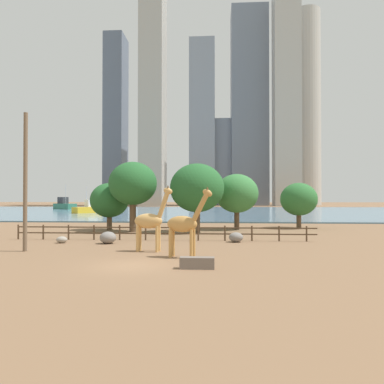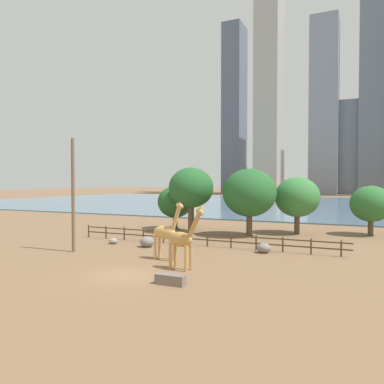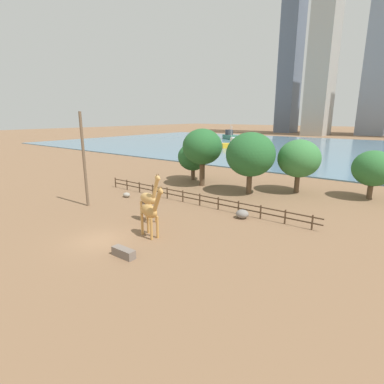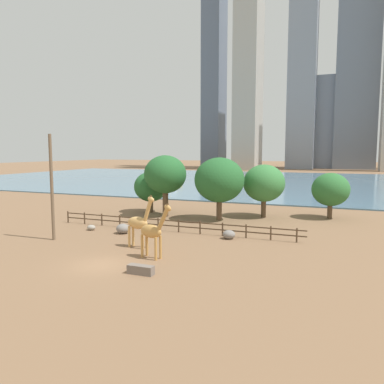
# 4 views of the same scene
# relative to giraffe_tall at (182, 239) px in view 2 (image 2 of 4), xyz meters

# --- Properties ---
(ground_plane) EXTENTS (400.00, 400.00, 0.00)m
(ground_plane) POSITION_rel_giraffe_tall_xyz_m (-2.63, 77.09, -2.07)
(ground_plane) COLOR brown
(harbor_water) EXTENTS (180.00, 86.00, 0.20)m
(harbor_water) POSITION_rel_giraffe_tall_xyz_m (-2.63, 74.09, -1.97)
(harbor_water) COLOR slate
(harbor_water) RESTS_ON ground
(giraffe_tall) EXTENTS (3.01, 1.20, 4.37)m
(giraffe_tall) POSITION_rel_giraffe_tall_xyz_m (0.00, 0.00, 0.00)
(giraffe_tall) COLOR #C18C47
(giraffe_tall) RESTS_ON ground
(giraffe_companion) EXTENTS (2.78, 1.01, 4.55)m
(giraffe_companion) POSITION_rel_giraffe_tall_xyz_m (-2.57, 2.42, 0.04)
(giraffe_companion) COLOR tan
(giraffe_companion) RESTS_ON ground
(utility_pole) EXTENTS (0.28, 0.28, 9.59)m
(utility_pole) POSITION_rel_giraffe_tall_xyz_m (-11.22, 1.94, 2.72)
(utility_pole) COLOR brown
(utility_pole) RESTS_ON ground
(boulder_near_fence) EXTENTS (0.89, 0.72, 0.54)m
(boulder_near_fence) POSITION_rel_giraffe_tall_xyz_m (-10.62, 6.66, -1.80)
(boulder_near_fence) COLOR gray
(boulder_near_fence) RESTS_ON ground
(boulder_by_pole) EXTENTS (1.30, 1.29, 0.97)m
(boulder_by_pole) POSITION_rel_giraffe_tall_xyz_m (-6.76, 6.52, -1.59)
(boulder_by_pole) COLOR gray
(boulder_by_pole) RESTS_ON ground
(boulder_small) EXTENTS (1.18, 1.09, 0.81)m
(boulder_small) POSITION_rel_giraffe_tall_xyz_m (3.56, 8.21, -1.66)
(boulder_small) COLOR gray
(boulder_small) RESTS_ON ground
(feeding_trough) EXTENTS (1.80, 0.60, 0.60)m
(feeding_trough) POSITION_rel_giraffe_tall_xyz_m (0.96, -3.56, -1.77)
(feeding_trough) COLOR #72665B
(feeding_trough) RESTS_ON ground
(enclosure_fence) EXTENTS (26.12, 0.14, 1.30)m
(enclosure_fence) POSITION_rel_giraffe_tall_xyz_m (-2.81, 9.09, -1.31)
(enclosure_fence) COLOR #4C3826
(enclosure_fence) RESTS_ON ground
(tree_left_large) EXTENTS (4.38, 4.38, 5.37)m
(tree_left_large) POSITION_rel_giraffe_tall_xyz_m (-10.30, 19.01, 1.31)
(tree_left_large) COLOR brown
(tree_left_large) RESTS_ON ground
(tree_center_broad) EXTENTS (5.79, 5.79, 7.35)m
(tree_center_broad) POSITION_rel_giraffe_tall_xyz_m (-0.13, 16.80, 2.65)
(tree_center_broad) COLOR brown
(tree_center_broad) RESTS_ON ground
(tree_right_tall) EXTENTS (5.19, 5.19, 7.57)m
(tree_right_tall) POSITION_rel_giraffe_tall_xyz_m (-7.08, 16.77, 3.12)
(tree_right_tall) COLOR brown
(tree_right_tall) RESTS_ON ground
(tree_left_small) EXTENTS (4.41, 4.41, 5.49)m
(tree_left_small) POSITION_rel_giraffe_tall_xyz_m (11.86, 22.91, 1.41)
(tree_left_small) COLOR brown
(tree_left_small) RESTS_ON ground
(tree_right_small) EXTENTS (5.03, 5.03, 6.46)m
(tree_right_small) POSITION_rel_giraffe_tall_xyz_m (4.29, 20.81, 2.10)
(tree_right_small) COLOR brown
(tree_right_small) RESTS_ON ground
(boat_sailboat) EXTENTS (8.50, 7.31, 7.49)m
(boat_sailboat) POSITION_rel_giraffe_tall_xyz_m (-44.41, 87.91, -0.62)
(boat_sailboat) COLOR #337259
(boat_sailboat) RESTS_ON harbor_water
(boat_tug) EXTENTS (6.02, 6.94, 6.13)m
(boat_tug) POSITION_rel_giraffe_tall_xyz_m (-27.34, 60.57, -0.85)
(boat_tug) COLOR gold
(boat_tug) RESTS_ON harbor_water
(skyline_tower_needle) EXTENTS (11.75, 12.41, 77.52)m
(skyline_tower_needle) POSITION_rel_giraffe_tall_xyz_m (-4.90, 152.67, 36.69)
(skyline_tower_needle) COLOR gray
(skyline_tower_needle) RESTS_ON ground
(skyline_block_central) EXTENTS (9.98, 15.92, 94.60)m
(skyline_block_central) POSITION_rel_giraffe_tall_xyz_m (-25.75, 137.29, 45.23)
(skyline_block_central) COLOR #ADA89E
(skyline_block_central) RESTS_ON ground
(skyline_tower_glass) EXTENTS (17.00, 14.42, 42.32)m
(skyline_tower_glass) POSITION_rel_giraffe_tall_xyz_m (5.67, 165.27, 19.09)
(skyline_tower_glass) COLOR gray
(skyline_tower_glass) RESTS_ON ground
(skyline_block_right) EXTENTS (9.05, 13.70, 81.70)m
(skyline_block_right) POSITION_rel_giraffe_tall_xyz_m (-46.71, 153.82, 38.78)
(skyline_block_right) COLOR slate
(skyline_block_right) RESTS_ON ground
(skyline_block_wide) EXTENTS (17.69, 15.86, 96.50)m
(skyline_block_wide) POSITION_rel_giraffe_tall_xyz_m (17.81, 162.36, 46.18)
(skyline_block_wide) COLOR slate
(skyline_block_wide) RESTS_ON ground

